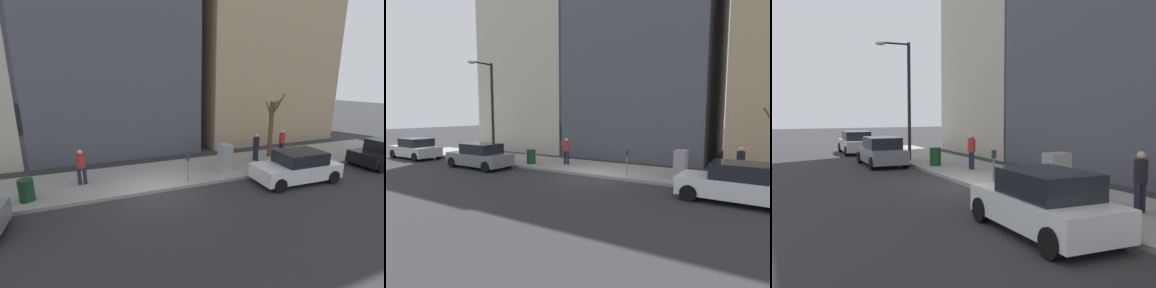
{
  "view_description": "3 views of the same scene",
  "coord_description": "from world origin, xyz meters",
  "views": [
    {
      "loc": [
        -10.34,
        2.45,
        4.8
      ],
      "look_at": [
        1.24,
        -2.15,
        1.77
      ],
      "focal_mm": 24.0,
      "sensor_mm": 36.0,
      "label": 1
    },
    {
      "loc": [
        -13.69,
        -7.35,
        3.37
      ],
      "look_at": [
        0.07,
        1.06,
        1.7
      ],
      "focal_mm": 28.0,
      "sensor_mm": 36.0,
      "label": 2
    },
    {
      "loc": [
        -7.05,
        -14.78,
        2.87
      ],
      "look_at": [
        0.32,
        0.56,
        1.57
      ],
      "focal_mm": 40.0,
      "sensor_mm": 36.0,
      "label": 3
    }
  ],
  "objects": [
    {
      "name": "parked_car_silver",
      "position": [
        -1.12,
        14.55,
        0.74
      ],
      "size": [
        2.06,
        4.27,
        1.52
      ],
      "rotation": [
        0.0,
        0.0,
        -0.04
      ],
      "color": "#B7B7BC",
      "rests_on": "ground"
    },
    {
      "name": "pedestrian_midblock",
      "position": [
        2.1,
        -6.64,
        1.09
      ],
      "size": [
        0.4,
        0.36,
        1.66
      ],
      "rotation": [
        0.0,
        0.0,
        3.26
      ],
      "color": "#1E1E2D",
      "rests_on": "sidewalk"
    },
    {
      "name": "utility_box",
      "position": [
        1.3,
        -4.1,
        0.85
      ],
      "size": [
        0.83,
        0.61,
        1.43
      ],
      "color": "#A8A399",
      "rests_on": "sidewalk"
    },
    {
      "name": "parking_meter",
      "position": [
        0.45,
        -1.62,
        0.98
      ],
      "size": [
        0.14,
        0.1,
        1.35
      ],
      "color": "slate",
      "rests_on": "sidewalk"
    },
    {
      "name": "pedestrian_far_corner",
      "position": [
        1.91,
        3.05,
        1.09
      ],
      "size": [
        0.36,
        0.4,
        1.66
      ],
      "rotation": [
        0.0,
        0.0,
        1.54
      ],
      "color": "#1E1E2D",
      "rests_on": "sidewalk"
    },
    {
      "name": "sidewalk",
      "position": [
        2.0,
        0.0,
        0.07
      ],
      "size": [
        4.0,
        36.0,
        0.15
      ],
      "primitive_type": "cube",
      "color": "gray",
      "rests_on": "ground"
    },
    {
      "name": "trash_bin",
      "position": [
        0.9,
        5.08,
        0.6
      ],
      "size": [
        0.56,
        0.56,
        0.9
      ],
      "primitive_type": "cylinder",
      "color": "#14381E",
      "rests_on": "sidewalk"
    },
    {
      "name": "streetlamp",
      "position": [
        0.28,
        8.09,
        4.02
      ],
      "size": [
        1.97,
        0.32,
        6.5
      ],
      "color": "black",
      "rests_on": "sidewalk"
    },
    {
      "name": "parked_car_grey",
      "position": [
        -1.23,
        7.36,
        0.74
      ],
      "size": [
        1.98,
        4.23,
        1.52
      ],
      "rotation": [
        0.0,
        0.0,
        -0.02
      ],
      "color": "slate",
      "rests_on": "ground"
    },
    {
      "name": "ground_plane",
      "position": [
        0.0,
        0.0,
        0.0
      ],
      "size": [
        120.0,
        120.0,
        0.0
      ],
      "primitive_type": "plane",
      "color": "#2B2B2D"
    },
    {
      "name": "parked_car_white",
      "position": [
        -1.12,
        -6.75,
        0.74
      ],
      "size": [
        2.04,
        4.26,
        1.52
      ],
      "rotation": [
        0.0,
        0.0,
        -0.03
      ],
      "color": "white",
      "rests_on": "ground"
    }
  ]
}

